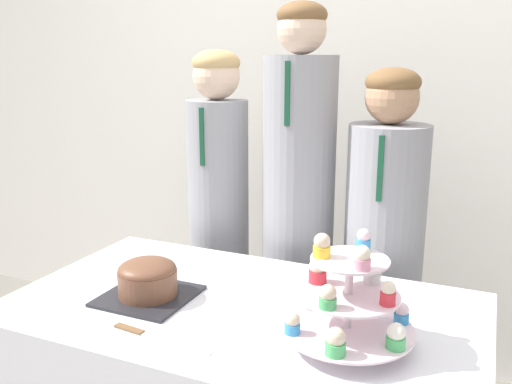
# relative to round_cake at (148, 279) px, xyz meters

# --- Properties ---
(wall_back) EXTENTS (9.00, 0.06, 2.70)m
(wall_back) POSITION_rel_round_cake_xyz_m (0.27, 1.25, 0.55)
(wall_back) COLOR silver
(wall_back) RESTS_ON ground_plane
(round_cake) EXTENTS (0.26, 0.26, 0.12)m
(round_cake) POSITION_rel_round_cake_xyz_m (0.00, 0.00, 0.00)
(round_cake) COLOR #232328
(round_cake) RESTS_ON table
(cake_knife) EXTENTS (0.30, 0.05, 0.01)m
(cake_knife) POSITION_rel_round_cake_xyz_m (0.12, -0.19, -0.06)
(cake_knife) COLOR silver
(cake_knife) RESTS_ON table
(cupcake_stand) EXTENTS (0.33, 0.33, 0.29)m
(cupcake_stand) POSITION_rel_round_cake_xyz_m (0.61, -0.03, 0.06)
(cupcake_stand) COLOR silver
(cupcake_stand) RESTS_ON table
(student_0) EXTENTS (0.25, 0.25, 1.47)m
(student_0) POSITION_rel_round_cake_xyz_m (-0.11, 0.67, -0.08)
(student_0) COLOR #939399
(student_0) RESTS_ON ground_plane
(student_1) EXTENTS (0.27, 0.28, 1.63)m
(student_1) POSITION_rel_round_cake_xyz_m (0.24, 0.67, -0.01)
(student_1) COLOR #939399
(student_1) RESTS_ON ground_plane
(student_2) EXTENTS (0.29, 0.29, 1.40)m
(student_2) POSITION_rel_round_cake_xyz_m (0.57, 0.67, -0.13)
(student_2) COLOR #939399
(student_2) RESTS_ON ground_plane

